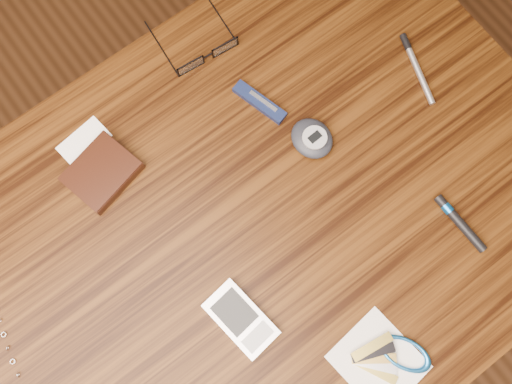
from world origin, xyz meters
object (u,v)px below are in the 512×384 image
(pocket_knife, at_px, (260,102))
(eyeglasses, at_px, (206,54))
(pda_phone, at_px, (241,319))
(pedometer, at_px, (312,138))
(desk, at_px, (245,244))
(silver_pen, at_px, (415,63))
(notepad_keys, at_px, (391,357))
(wallet_and_card, at_px, (101,172))

(pocket_knife, bearing_deg, eyeglasses, 99.86)
(eyeglasses, relative_size, pda_phone, 1.12)
(pedometer, distance_m, pocket_knife, 0.10)
(desk, relative_size, pocket_knife, 10.80)
(desk, bearing_deg, pda_phone, -128.55)
(pda_phone, relative_size, silver_pen, 0.91)
(pocket_knife, bearing_deg, notepad_keys, -101.22)
(eyeglasses, distance_m, pedometer, 0.21)
(desk, xyz_separation_m, silver_pen, (0.37, 0.05, 0.11))
(pda_phone, xyz_separation_m, pedometer, (0.24, 0.15, 0.00))
(wallet_and_card, xyz_separation_m, pedometer, (0.28, -0.15, 0.00))
(eyeglasses, height_order, pocket_knife, eyeglasses)
(desk, bearing_deg, silver_pen, 8.41)
(eyeglasses, height_order, silver_pen, eyeglasses)
(pedometer, xyz_separation_m, notepad_keys, (-0.11, -0.31, -0.01))
(wallet_and_card, bearing_deg, notepad_keys, -69.28)
(pedometer, bearing_deg, desk, -162.42)
(wallet_and_card, relative_size, eyeglasses, 1.12)
(notepad_keys, relative_size, silver_pen, 1.10)
(pocket_knife, bearing_deg, pedometer, -74.70)
(notepad_keys, bearing_deg, silver_pen, 45.10)
(wallet_and_card, bearing_deg, desk, -59.90)
(notepad_keys, bearing_deg, pedometer, 71.09)
(pda_phone, xyz_separation_m, pocket_knife, (0.21, 0.24, -0.00))
(wallet_and_card, distance_m, notepad_keys, 0.49)
(pda_phone, bearing_deg, pocket_knife, 48.48)
(pda_phone, bearing_deg, pedometer, 31.48)
(eyeglasses, bearing_deg, desk, -114.63)
(wallet_and_card, height_order, eyeglasses, eyeglasses)
(wallet_and_card, xyz_separation_m, eyeglasses, (0.23, 0.06, 0.00))
(pocket_knife, xyz_separation_m, silver_pen, (0.23, -0.09, -0.00))
(pocket_knife, distance_m, silver_pen, 0.25)
(eyeglasses, relative_size, notepad_keys, 0.93)
(desk, bearing_deg, pedometer, 17.58)
(pda_phone, height_order, notepad_keys, pda_phone)
(desk, height_order, pocket_knife, pocket_knife)
(notepad_keys, xyz_separation_m, pocket_knife, (0.08, 0.41, 0.00))
(notepad_keys, height_order, silver_pen, notepad_keys)
(notepad_keys, bearing_deg, pda_phone, 129.31)
(desk, height_order, pda_phone, pda_phone)
(desk, bearing_deg, wallet_and_card, 120.10)
(notepad_keys, distance_m, pocket_knife, 0.41)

